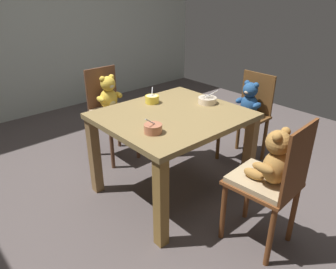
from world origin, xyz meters
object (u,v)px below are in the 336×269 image
(porridge_bowl_cream_near_right, at_px, (207,100))
(porridge_bowl_yellow_far_center, at_px, (152,99))
(dining_table, at_px, (172,127))
(teddy_chair_near_right, at_px, (248,108))
(teddy_chair_near_front, at_px, (271,172))
(teddy_chair_far_center, at_px, (110,105))
(porridge_bowl_terracotta_near_left, at_px, (153,128))
(metal_pail, at_px, (103,100))

(porridge_bowl_cream_near_right, xyz_separation_m, porridge_bowl_yellow_far_center, (-0.34, 0.31, 0.01))
(dining_table, relative_size, teddy_chair_near_right, 1.25)
(teddy_chair_near_right, xyz_separation_m, teddy_chair_near_front, (-0.88, -0.80, 0.03))
(dining_table, distance_m, porridge_bowl_cream_near_right, 0.40)
(porridge_bowl_cream_near_right, bearing_deg, teddy_chair_near_right, -3.71)
(teddy_chair_near_right, relative_size, teddy_chair_far_center, 0.96)
(porridge_bowl_terracotta_near_left, height_order, metal_pail, porridge_bowl_terracotta_near_left)
(dining_table, relative_size, porridge_bowl_terracotta_near_left, 8.05)
(teddy_chair_near_right, relative_size, porridge_bowl_yellow_far_center, 7.06)
(teddy_chair_far_center, distance_m, teddy_chair_near_front, 1.72)
(dining_table, distance_m, porridge_bowl_terracotta_near_left, 0.40)
(dining_table, bearing_deg, teddy_chair_near_front, -87.20)
(teddy_chair_near_front, distance_m, metal_pail, 3.10)
(teddy_chair_near_right, distance_m, teddy_chair_far_center, 1.32)
(porridge_bowl_yellow_far_center, bearing_deg, teddy_chair_far_center, 96.26)
(teddy_chair_far_center, height_order, porridge_bowl_terracotta_near_left, teddy_chair_far_center)
(porridge_bowl_terracotta_near_left, bearing_deg, dining_table, 27.63)
(teddy_chair_near_front, bearing_deg, teddy_chair_far_center, -1.52)
(porridge_bowl_yellow_far_center, xyz_separation_m, metal_pail, (0.59, 1.86, -0.62))
(teddy_chair_far_center, distance_m, porridge_bowl_cream_near_right, 0.99)
(teddy_chair_near_right, bearing_deg, metal_pail, -82.48)
(teddy_chair_near_front, bearing_deg, porridge_bowl_yellow_far_center, -3.49)
(teddy_chair_near_right, xyz_separation_m, porridge_bowl_yellow_far_center, (-0.89, 0.35, 0.20))
(teddy_chair_far_center, height_order, porridge_bowl_yellow_far_center, teddy_chair_far_center)
(porridge_bowl_terracotta_near_left, bearing_deg, porridge_bowl_yellow_far_center, 51.60)
(porridge_bowl_terracotta_near_left, bearing_deg, teddy_chair_near_right, 5.23)
(dining_table, distance_m, metal_pail, 2.29)
(teddy_chair_near_right, xyz_separation_m, teddy_chair_far_center, (-0.95, 0.92, 0.01))
(dining_table, bearing_deg, teddy_chair_near_right, -3.63)
(dining_table, height_order, teddy_chair_near_right, teddy_chair_near_right)
(teddy_chair_far_center, bearing_deg, porridge_bowl_cream_near_right, 24.23)
(teddy_chair_near_front, xyz_separation_m, porridge_bowl_terracotta_near_left, (-0.37, 0.69, 0.17))
(teddy_chair_far_center, xyz_separation_m, porridge_bowl_terracotta_near_left, (-0.31, -1.03, 0.19))
(teddy_chair_far_center, distance_m, porridge_bowl_yellow_far_center, 0.60)
(teddy_chair_near_right, bearing_deg, teddy_chair_near_front, 42.14)
(teddy_chair_far_center, xyz_separation_m, porridge_bowl_cream_near_right, (0.40, -0.88, 0.18))
(teddy_chair_near_front, relative_size, porridge_bowl_terracotta_near_left, 6.96)
(teddy_chair_far_center, xyz_separation_m, metal_pail, (0.66, 1.29, -0.43))
(porridge_bowl_cream_near_right, relative_size, porridge_bowl_yellow_far_center, 1.31)
(porridge_bowl_terracotta_near_left, xyz_separation_m, porridge_bowl_cream_near_right, (0.71, 0.15, -0.01))
(dining_table, distance_m, teddy_chair_near_right, 0.93)
(teddy_chair_near_right, bearing_deg, porridge_bowl_terracotta_near_left, 5.10)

